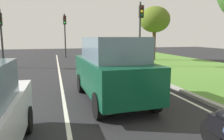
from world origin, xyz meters
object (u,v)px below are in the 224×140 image
(car_suv_ahead, at_px, (112,69))
(traffic_light_far_median, at_px, (65,28))
(traffic_light_near_right, at_px, (141,23))
(traffic_light_overhead_left, at_px, (1,29))
(tree_roadside_far, at_px, (155,20))

(car_suv_ahead, relative_size, traffic_light_far_median, 0.98)
(traffic_light_far_median, bearing_deg, traffic_light_near_right, -58.89)
(traffic_light_near_right, relative_size, traffic_light_far_median, 1.03)
(traffic_light_near_right, bearing_deg, traffic_light_overhead_left, 167.88)
(traffic_light_overhead_left, xyz_separation_m, traffic_light_far_median, (4.87, 6.32, 0.32))
(car_suv_ahead, height_order, traffic_light_far_median, traffic_light_far_median)
(car_suv_ahead, relative_size, traffic_light_near_right, 0.95)
(tree_roadside_far, bearing_deg, traffic_light_overhead_left, -173.36)
(traffic_light_far_median, bearing_deg, car_suv_ahead, -87.37)
(car_suv_ahead, height_order, tree_roadside_far, tree_roadside_far)
(traffic_light_far_median, relative_size, tree_roadside_far, 0.92)
(tree_roadside_far, bearing_deg, traffic_light_near_right, -128.92)
(car_suv_ahead, height_order, traffic_light_near_right, traffic_light_near_right)
(traffic_light_overhead_left, height_order, traffic_light_far_median, traffic_light_far_median)
(car_suv_ahead, distance_m, tree_roadside_far, 13.90)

